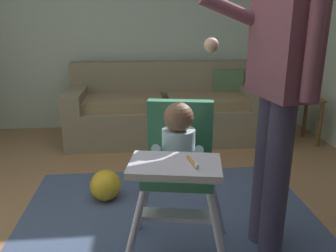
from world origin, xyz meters
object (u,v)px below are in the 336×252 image
object	(u,v)px
high_chair	(179,155)
side_table	(299,110)
adult_standing	(278,93)
toy_ball_second	(106,185)
sippy_cup	(302,93)
couch	(165,110)

from	to	relation	value
high_chair	side_table	world-z (taller)	high_chair
high_chair	side_table	size ratio (longest dim) A/B	1.82
adult_standing	toy_ball_second	size ratio (longest dim) A/B	7.12
high_chair	toy_ball_second	bearing A→B (deg)	-137.59
high_chair	side_table	bearing A→B (deg)	149.94
adult_standing	toy_ball_second	bearing A→B (deg)	-41.87
toy_ball_second	sippy_cup	distance (m)	2.39
high_chair	adult_standing	world-z (taller)	adult_standing
adult_standing	toy_ball_second	xyz separation A→B (m)	(-1.01, 0.66, -0.84)
sippy_cup	high_chair	bearing A→B (deg)	-130.51
couch	sippy_cup	size ratio (longest dim) A/B	21.81
sippy_cup	toy_ball_second	bearing A→B (deg)	-151.40
couch	sippy_cup	xyz separation A→B (m)	(1.48, -0.32, 0.24)
adult_standing	couch	bearing A→B (deg)	-87.24
adult_standing	toy_ball_second	distance (m)	1.47
couch	high_chair	size ratio (longest dim) A/B	2.31
adult_standing	sippy_cup	world-z (taller)	adult_standing
high_chair	adult_standing	bearing A→B (deg)	109.05
toy_ball_second	side_table	world-z (taller)	side_table
toy_ball_second	sippy_cup	bearing A→B (deg)	28.60
couch	toy_ball_second	world-z (taller)	couch
couch	toy_ball_second	size ratio (longest dim) A/B	9.24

